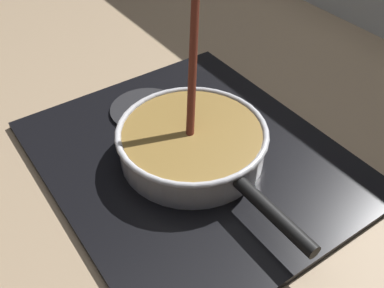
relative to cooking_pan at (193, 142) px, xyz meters
The scene contains 5 objects.
ground 0.17m from the cooking_pan, 126.81° to the right, with size 2.40×1.60×0.04m, color #9E8466.
hob_plate 0.04m from the cooking_pan, behind, with size 0.56×0.48×0.01m, color black.
burner_ring 0.03m from the cooking_pan, behind, with size 0.18×0.18×0.01m, color #592D0C.
spare_burner 0.17m from the cooking_pan, behind, with size 0.14×0.14×0.01m, color #262628.
cooking_pan is the anchor object (origin of this frame).
Camera 1 is at (0.57, -0.21, 0.56)m, focal length 42.21 mm.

